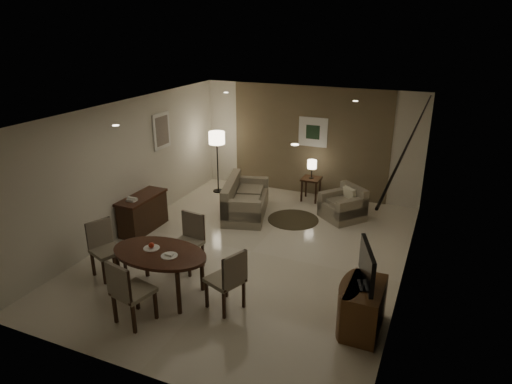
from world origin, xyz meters
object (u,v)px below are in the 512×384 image
at_px(console_desk, 143,213).
at_px(armchair, 343,203).
at_px(chair_left, 107,250).
at_px(chair_far, 186,243).
at_px(floor_lamp, 218,162).
at_px(dining_table, 161,273).
at_px(chair_near, 134,291).
at_px(sofa, 246,198).
at_px(side_table, 311,189).
at_px(tv_cabinet, 364,308).
at_px(chair_right, 225,279).

height_order(console_desk, armchair, console_desk).
bearing_deg(chair_left, chair_far, -35.47).
relative_size(armchair, floor_lamp, 0.52).
relative_size(console_desk, dining_table, 0.75).
bearing_deg(chair_near, sofa, -75.62).
height_order(dining_table, sofa, sofa).
bearing_deg(side_table, dining_table, -101.39).
xyz_separation_m(console_desk, chair_left, (0.59, -1.77, 0.11)).
relative_size(console_desk, side_table, 2.11).
distance_m(tv_cabinet, dining_table, 3.17).
xyz_separation_m(chair_right, sofa, (-1.21, 3.41, -0.10)).
bearing_deg(chair_near, armchair, -99.19).
bearing_deg(side_table, armchair, -39.77).
bearing_deg(chair_far, armchair, 64.05).
bearing_deg(chair_right, chair_near, -30.34).
bearing_deg(dining_table, tv_cabinet, 6.75).
relative_size(dining_table, chair_right, 1.60).
relative_size(chair_far, chair_left, 1.03).
distance_m(dining_table, chair_right, 1.12).
relative_size(dining_table, sofa, 0.93).
distance_m(chair_near, floor_lamp, 5.48).
bearing_deg(floor_lamp, chair_far, -70.14).
bearing_deg(armchair, chair_right, -62.46).
bearing_deg(console_desk, chair_right, -32.40).
distance_m(chair_far, chair_right, 1.39).
distance_m(chair_far, side_table, 4.20).
xyz_separation_m(chair_far, sofa, (-0.06, 2.64, -0.10)).
xyz_separation_m(dining_table, armchair, (1.96, 4.10, -0.01)).
xyz_separation_m(chair_far, chair_left, (-1.11, -0.73, -0.01)).
relative_size(console_desk, chair_left, 1.24).
bearing_deg(console_desk, floor_lamp, 82.24).
distance_m(chair_left, sofa, 3.53).
xyz_separation_m(sofa, side_table, (1.09, 1.42, -0.12)).
bearing_deg(chair_far, chair_near, -80.66).
bearing_deg(dining_table, console_desk, 132.86).
bearing_deg(side_table, floor_lamp, -171.04).
xyz_separation_m(chair_left, side_table, (2.14, 4.80, -0.20)).
xyz_separation_m(tv_cabinet, chair_left, (-4.30, -0.27, 0.14)).
height_order(dining_table, side_table, dining_table).
bearing_deg(side_table, chair_left, -114.02).
distance_m(chair_near, armchair, 5.21).
xyz_separation_m(armchair, side_table, (-0.97, 0.81, -0.08)).
bearing_deg(console_desk, sofa, 44.52).
bearing_deg(floor_lamp, dining_table, -73.11).
relative_size(tv_cabinet, chair_left, 0.93).
bearing_deg(sofa, chair_right, -176.91).
relative_size(console_desk, tv_cabinet, 1.33).
bearing_deg(floor_lamp, chair_left, -87.09).
bearing_deg(console_desk, chair_left, -71.62).
xyz_separation_m(chair_near, chair_right, (1.05, 0.82, -0.01)).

